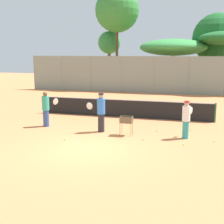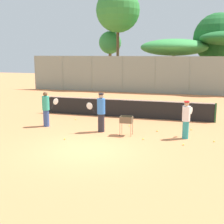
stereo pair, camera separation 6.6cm
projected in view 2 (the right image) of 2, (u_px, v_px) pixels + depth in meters
The scene contains 20 objects.
ground_plane at pixel (86, 150), 12.21m from camera, with size 80.00×80.00×0.00m, color #D37F4C.
tennis_net at pixel (125, 108), 18.20m from camera, with size 10.15×0.10×1.07m.
back_fence at pixel (155, 75), 28.70m from camera, with size 24.87×0.08×3.41m.
tree_0 at pixel (118, 10), 32.04m from camera, with size 4.53×4.53×10.28m.
tree_1 at pixel (218, 38), 32.16m from camera, with size 5.11×5.11×7.76m.
tree_3 at pixel (174, 47), 31.22m from camera, with size 6.70×6.70×5.08m.
tree_4 at pixel (110, 43), 34.44m from camera, with size 2.47×2.47×6.05m.
player_white_outfit at pixel (186, 119), 13.64m from camera, with size 0.45×0.86×1.68m.
player_red_cap at pixel (101, 112), 14.79m from camera, with size 0.85×0.59×1.86m.
player_yellow_shirt at pixel (46, 109), 15.91m from camera, with size 0.69×0.76×1.79m.
ball_cart at pixel (126, 121), 14.23m from camera, with size 0.56×0.41×0.89m.
tennis_ball_0 at pixel (214, 141), 13.23m from camera, with size 0.07×0.07×0.07m, color #D1E54C.
tennis_ball_1 at pixel (65, 139), 13.61m from camera, with size 0.07×0.07×0.07m, color #D1E54C.
tennis_ball_2 at pixel (129, 126), 16.05m from camera, with size 0.07×0.07×0.07m, color #D1E54C.
tennis_ball_3 at pixel (191, 130), 15.26m from camera, with size 0.07×0.07×0.07m, color #D1E54C.
tennis_ball_4 at pixel (143, 139), 13.60m from camera, with size 0.07×0.07×0.07m, color #D1E54C.
tennis_ball_5 at pixel (157, 131), 15.00m from camera, with size 0.07×0.07×0.07m, color #D1E54C.
tennis_ball_6 at pixel (76, 119), 17.62m from camera, with size 0.07×0.07×0.07m, color #D1E54C.
tennis_ball_7 at pixel (129, 120), 17.53m from camera, with size 0.07×0.07×0.07m, color #D1E54C.
tennis_ball_8 at pixel (183, 145), 12.78m from camera, with size 0.07×0.07×0.07m, color #D1E54C.
Camera 2 is at (4.28, -10.95, 3.75)m, focal length 50.00 mm.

